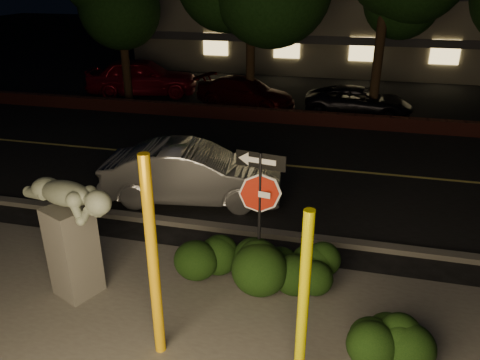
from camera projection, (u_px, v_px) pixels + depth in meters
name	position (u px, v px, depth m)	size (l,w,h in m)	color
ground	(299.00, 135.00, 16.52)	(90.00, 90.00, 0.00)	black
road	(286.00, 166.00, 13.86)	(80.00, 8.00, 0.01)	black
lane_marking	(286.00, 165.00, 13.85)	(80.00, 0.12, 0.01)	gold
curb	(258.00, 232.00, 10.20)	(80.00, 0.25, 0.12)	#4C4944
brick_wall	(304.00, 118.00, 17.57)	(40.00, 0.35, 0.50)	#451916
parking_lot	(317.00, 90.00, 22.73)	(40.00, 12.00, 0.01)	black
building	(331.00, 30.00, 29.01)	(22.00, 10.20, 4.00)	slate
yellow_pole_left	(153.00, 262.00, 6.45)	(0.16, 0.16, 3.19)	#FFBA0C
yellow_pole_right	(303.00, 310.00, 5.82)	(0.14, 0.14, 2.80)	#E4DB00
signpost	(260.00, 194.00, 7.90)	(0.86, 0.17, 2.56)	black
sculpture	(70.00, 224.00, 7.81)	(2.06, 1.30, 2.27)	#4C4944
hedge_center	(231.00, 256.00, 8.44)	(2.16, 1.01, 1.13)	black
hedge_right	(305.00, 262.00, 8.31)	(1.62, 0.87, 1.06)	black
hedge_far_right	(389.00, 332.00, 6.83)	(1.26, 0.79, 0.87)	black
silver_sedan	(192.00, 173.00, 11.52)	(1.52, 4.35, 1.43)	#B2B3B7
parked_car_red	(142.00, 77.00, 21.53)	(2.01, 4.99, 1.70)	maroon
parked_car_darkred	(246.00, 93.00, 19.64)	(1.75, 4.30, 1.25)	#3C0707
parked_car_dark	(359.00, 102.00, 18.47)	(1.91, 4.14, 1.15)	black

